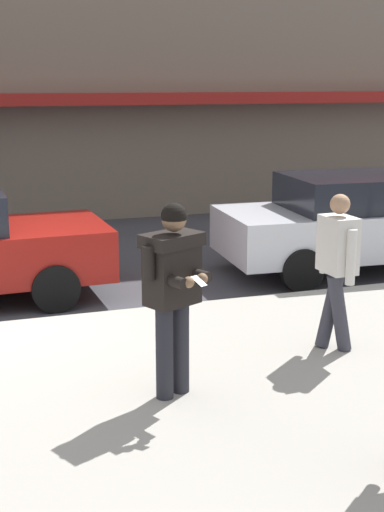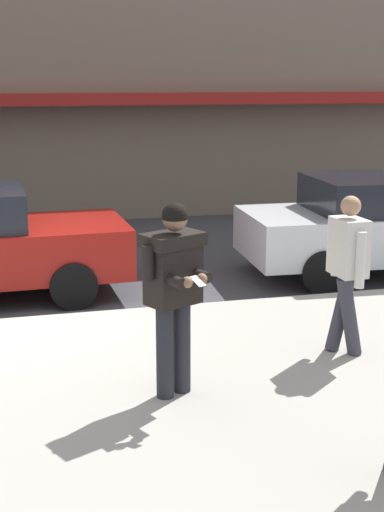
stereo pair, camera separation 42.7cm
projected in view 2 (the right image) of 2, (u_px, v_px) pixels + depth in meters
The scene contains 5 objects.
ground_plane at pixel (5, 324), 8.95m from camera, with size 80.00×80.00×0.00m, color #3D3D42.
sidewalk at pixel (117, 408), 6.49m from camera, with size 32.00×5.30×0.14m, color #A8A399.
curb_paint_line at pixel (84, 316), 9.24m from camera, with size 28.00×0.12×0.01m, color silver.
man_texting_on_phone at pixel (174, 279), 6.36m from camera, with size 0.62×0.65×1.81m.
pedestrian_in_light_coat at pixel (348, 265), 7.42m from camera, with size 0.34×0.60×1.70m.
Camera 2 is at (0.20, -8.80, 2.98)m, focal length 50.00 mm.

